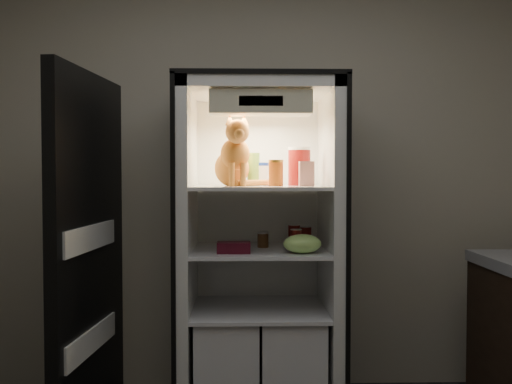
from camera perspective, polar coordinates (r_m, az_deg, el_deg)
room_shell at (r=1.84m, az=1.58°, el=9.94°), size 3.60×3.60×3.60m
refrigerator at (r=3.26m, az=0.29°, el=-8.13°), size 0.90×0.72×1.88m
fridge_door at (r=2.94m, az=-16.40°, el=-6.90°), size 0.15×0.87×1.85m
tabby_cat at (r=3.10m, az=-2.23°, el=3.25°), size 0.34×0.37×0.38m
parmesan_shaker at (r=3.23m, az=-0.25°, el=2.30°), size 0.07×0.07×0.18m
mayo_tub at (r=3.25m, az=0.46°, el=1.82°), size 0.09×0.09×0.13m
salsa_jar at (r=3.08m, az=2.00°, el=1.93°), size 0.08×0.08×0.14m
pepper_jar at (r=3.20m, az=4.35°, el=2.58°), size 0.13×0.13×0.21m
cream_carton at (r=3.05m, az=5.07°, el=1.83°), size 0.08×0.08×0.13m
soda_can_a at (r=3.26m, az=3.84°, el=-4.36°), size 0.07×0.07×0.13m
soda_can_b at (r=3.25m, az=5.00°, el=-4.47°), size 0.06×0.06×0.12m
soda_can_c at (r=3.09m, az=4.04°, el=-4.81°), size 0.06×0.06×0.12m
condiment_jar at (r=3.23m, az=0.70°, el=-4.78°), size 0.06×0.06×0.09m
grape_bag at (r=3.00m, az=4.66°, el=-5.18°), size 0.20×0.15×0.10m
berry_box_left at (r=3.02m, az=-2.82°, el=-5.56°), size 0.11×0.11×0.06m
berry_box_right at (r=3.01m, az=-1.66°, el=-5.57°), size 0.11×0.11×0.06m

